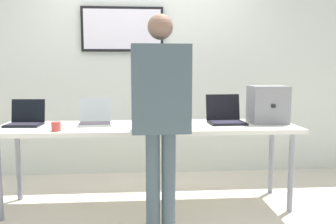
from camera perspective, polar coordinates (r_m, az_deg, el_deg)
name	(u,v)px	position (r m, az deg, el deg)	size (l,w,h in m)	color
ground	(149,207)	(3.60, -3.04, -14.86)	(8.00, 8.00, 0.04)	beige
back_wall	(146,75)	(4.47, -3.59, 5.89)	(8.00, 0.11, 2.44)	silver
workbench	(148,131)	(3.40, -3.12, -3.03)	(2.79, 0.70, 0.78)	white
equipment_box	(268,104)	(3.65, 15.57, 1.17)	(0.35, 0.31, 0.37)	gray
laptop_station_0	(25,119)	(3.64, -21.71, -1.09)	(0.33, 0.28, 0.24)	black
laptop_station_1	(95,118)	(3.51, -11.51, -1.00)	(0.34, 0.37, 0.25)	#ACB6B3
laptop_station_2	(161,118)	(3.49, -1.14, -0.89)	(0.40, 0.34, 0.25)	black
laptop_station_3	(225,117)	(3.56, 9.11, -0.74)	(0.36, 0.33, 0.27)	black
person	(160,104)	(2.74, -1.21, 1.20)	(0.45, 0.60, 1.72)	#495A61
coffee_mug	(56,126)	(3.22, -17.36, -2.21)	(0.08, 0.08, 0.08)	#D2463E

